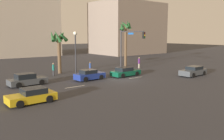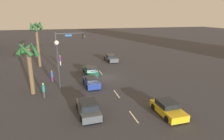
{
  "view_description": "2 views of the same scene",
  "coord_description": "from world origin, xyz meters",
  "views": [
    {
      "loc": [
        -19.4,
        -22.99,
        5.76
      ],
      "look_at": [
        -1.49,
        0.19,
        1.38
      ],
      "focal_mm": 38.12,
      "sensor_mm": 36.0,
      "label": 1
    },
    {
      "loc": [
        -27.27,
        6.18,
        9.16
      ],
      "look_at": [
        -2.16,
        -0.7,
        1.66
      ],
      "focal_mm": 30.59,
      "sensor_mm": 36.0,
      "label": 2
    }
  ],
  "objects": [
    {
      "name": "ground_plane",
      "position": [
        0.0,
        0.0,
        0.0
      ],
      "size": [
        220.0,
        220.0,
        0.0
      ],
      "primitive_type": "plane",
      "color": "#333338"
    },
    {
      "name": "car_2",
      "position": [
        9.99,
        -3.77,
        0.63
      ],
      "size": [
        4.59,
        2.07,
        1.33
      ],
      "color": "#474C51",
      "rests_on": "ground_plane"
    },
    {
      "name": "lane_stripe_3",
      "position": [
        2.41,
        0.0,
        0.01
      ],
      "size": [
        2.41,
        0.14,
        0.01
      ],
      "primitive_type": "cube",
      "color": "silver",
      "rests_on": "ground_plane"
    },
    {
      "name": "pedestrian_0",
      "position": [
        9.18,
        6.35,
        1.01
      ],
      "size": [
        0.38,
        0.38,
        1.9
      ],
      "color": "#B2A58C",
      "rests_on": "ground_plane"
    },
    {
      "name": "lane_stripe_1",
      "position": [
        -12.43,
        0.0,
        0.01
      ],
      "size": [
        2.24,
        0.14,
        0.01
      ],
      "primitive_type": "cube",
      "color": "silver",
      "rests_on": "ground_plane"
    },
    {
      "name": "pedestrian_1",
      "position": [
        0.02,
        7.61,
        0.86
      ],
      "size": [
        0.46,
        0.46,
        1.64
      ],
      "color": "#59266B",
      "rests_on": "ground_plane"
    },
    {
      "name": "car_4",
      "position": [
        -10.79,
        4.03,
        0.64
      ],
      "size": [
        4.29,
        2.03,
        1.39
      ],
      "color": "#474C51",
      "rests_on": "ground_plane"
    },
    {
      "name": "car_0",
      "position": [
        -12.8,
        -3.31,
        0.6
      ],
      "size": [
        4.02,
        2.02,
        1.28
      ],
      "color": "gold",
      "rests_on": "ground_plane"
    },
    {
      "name": "streetlamp",
      "position": [
        -3.04,
        6.56,
        4.34
      ],
      "size": [
        0.56,
        0.56,
        6.21
      ],
      "color": "#2D2D33",
      "rests_on": "ground_plane"
    },
    {
      "name": "palm_tree_1",
      "position": [
        -4.1,
        9.71,
        4.65
      ],
      "size": [
        2.75,
        2.9,
        6.44
      ],
      "color": "brown",
      "rests_on": "ground_plane"
    },
    {
      "name": "lane_stripe_2",
      "position": [
        -6.84,
        0.0,
        0.01
      ],
      "size": [
        2.4,
        0.14,
        0.01
      ],
      "primitive_type": "cube",
      "color": "silver",
      "rests_on": "ground_plane"
    },
    {
      "name": "car_1",
      "position": [
        -3.36,
        2.49,
        0.63
      ],
      "size": [
        3.98,
        1.95,
        1.34
      ],
      "color": "navy",
      "rests_on": "ground_plane"
    },
    {
      "name": "palm_tree_0",
      "position": [
        9.21,
        10.0,
        6.21
      ],
      "size": [
        2.54,
        2.52,
        8.37
      ],
      "color": "brown",
      "rests_on": "ground_plane"
    },
    {
      "name": "pedestrian_2",
      "position": [
        -5.65,
        8.36,
        0.96
      ],
      "size": [
        0.36,
        0.36,
        1.8
      ],
      "color": "#333338",
      "rests_on": "ground_plane"
    },
    {
      "name": "car_3",
      "position": [
        2.08,
        1.75,
        0.59
      ],
      "size": [
        4.38,
        2.01,
        1.27
      ],
      "color": "#0F5138",
      "rests_on": "ground_plane"
    },
    {
      "name": "traffic_signal",
      "position": [
        5.66,
        5.17,
        4.39
      ],
      "size": [
        0.75,
        5.02,
        6.48
      ],
      "color": "#38383D",
      "rests_on": "ground_plane"
    }
  ]
}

